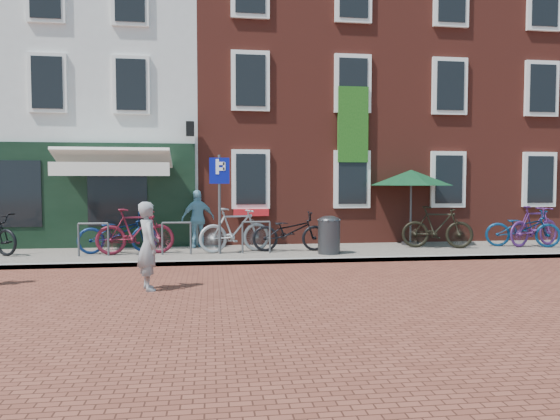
{
  "coord_description": "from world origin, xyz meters",
  "views": [
    {
      "loc": [
        -0.65,
        -11.81,
        1.89
      ],
      "look_at": [
        0.99,
        0.31,
        1.25
      ],
      "focal_mm": 32.94,
      "sensor_mm": 36.0,
      "label": 1
    }
  ],
  "objects": [
    {
      "name": "ground",
      "position": [
        0.0,
        0.0,
        0.0
      ],
      "size": [
        80.0,
        80.0,
        0.0
      ],
      "primitive_type": "plane",
      "color": "brown"
    },
    {
      "name": "sidewalk",
      "position": [
        1.0,
        1.5,
        0.05
      ],
      "size": [
        24.0,
        3.0,
        0.1
      ],
      "primitive_type": "cube",
      "color": "slate",
      "rests_on": "ground"
    },
    {
      "name": "building_stucco",
      "position": [
        -5.0,
        7.0,
        4.5
      ],
      "size": [
        8.0,
        8.0,
        9.0
      ],
      "primitive_type": "cube",
      "color": "silver",
      "rests_on": "ground"
    },
    {
      "name": "building_brick_mid",
      "position": [
        2.0,
        7.0,
        5.0
      ],
      "size": [
        6.0,
        8.0,
        10.0
      ],
      "primitive_type": "cube",
      "color": "maroon",
      "rests_on": "ground"
    },
    {
      "name": "building_brick_right",
      "position": [
        8.0,
        7.0,
        5.0
      ],
      "size": [
        6.0,
        8.0,
        10.0
      ],
      "primitive_type": "cube",
      "color": "maroon",
      "rests_on": "ground"
    },
    {
      "name": "litter_bin",
      "position": [
        2.32,
        0.84,
        0.63
      ],
      "size": [
        0.56,
        0.56,
        1.03
      ],
      "color": "#363638",
      "rests_on": "sidewalk"
    },
    {
      "name": "parking_sign",
      "position": [
        -0.43,
        1.19,
        1.79
      ],
      "size": [
        0.5,
        0.07,
        2.5
      ],
      "color": "#4C4C4F",
      "rests_on": "sidewalk"
    },
    {
      "name": "parasol",
      "position": [
        5.09,
        2.37,
        2.13
      ],
      "size": [
        2.44,
        2.44,
        2.27
      ],
      "color": "#4C4C4F",
      "rests_on": "sidewalk"
    },
    {
      "name": "woman",
      "position": [
        -1.75,
        -2.58,
        0.78
      ],
      "size": [
        0.54,
        0.66,
        1.56
      ],
      "primitive_type": "imported",
      "rotation": [
        0.0,
        0.0,
        1.9
      ],
      "color": "gray",
      "rests_on": "ground"
    },
    {
      "name": "cafe_person",
      "position": [
        -1.0,
        2.6,
        0.9
      ],
      "size": [
        1.01,
        0.67,
        1.6
      ],
      "primitive_type": "imported",
      "rotation": [
        0.0,
        0.0,
        3.47
      ],
      "color": "#7DB6CC",
      "rests_on": "sidewalk"
    },
    {
      "name": "bicycle_1",
      "position": [
        -2.53,
        1.39,
        0.68
      ],
      "size": [
        1.98,
        0.82,
        1.15
      ],
      "primitive_type": "imported",
      "rotation": [
        0.0,
        0.0,
        1.72
      ],
      "color": "maroon",
      "rests_on": "sidewalk"
    },
    {
      "name": "bicycle_2",
      "position": [
        -3.0,
        1.68,
        0.62
      ],
      "size": [
        2.06,
        0.97,
        1.04
      ],
      "primitive_type": "imported",
      "rotation": [
        0.0,
        0.0,
        1.72
      ],
      "color": "#0C204E",
      "rests_on": "sidewalk"
    },
    {
      "name": "bicycle_3",
      "position": [
        -0.03,
        1.45,
        0.68
      ],
      "size": [
        1.99,
        1.04,
        1.15
      ],
      "primitive_type": "imported",
      "rotation": [
        0.0,
        0.0,
        1.84
      ],
      "color": "#A3A4A6",
      "rests_on": "sidewalk"
    },
    {
      "name": "bicycle_4",
      "position": [
        1.41,
        1.48,
        0.62
      ],
      "size": [
        2.0,
        0.77,
        1.04
      ],
      "primitive_type": "imported",
      "rotation": [
        0.0,
        0.0,
        1.53
      ],
      "color": "black",
      "rests_on": "sidewalk"
    },
    {
      "name": "bicycle_5",
      "position": [
        5.53,
        1.54,
        0.68
      ],
      "size": [
        1.99,
        1.06,
        1.15
      ],
      "primitive_type": "imported",
      "rotation": [
        0.0,
        0.0,
        1.29
      ],
      "color": "black",
      "rests_on": "sidewalk"
    },
    {
      "name": "bicycle_6",
      "position": [
        8.02,
        1.48,
        0.62
      ],
      "size": [
        2.09,
        1.31,
        1.04
      ],
      "primitive_type": "imported",
      "rotation": [
        0.0,
        0.0,
        1.23
      ],
      "color": "#072A4D",
      "rests_on": "sidewalk"
    },
    {
      "name": "bicycle_7",
      "position": [
        8.43,
        1.56,
        0.68
      ],
      "size": [
        1.99,
        1.1,
        1.15
      ],
      "primitive_type": "imported",
      "rotation": [
        0.0,
        0.0,
        1.88
      ],
      "color": "#491F5C",
      "rests_on": "sidewalk"
    }
  ]
}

